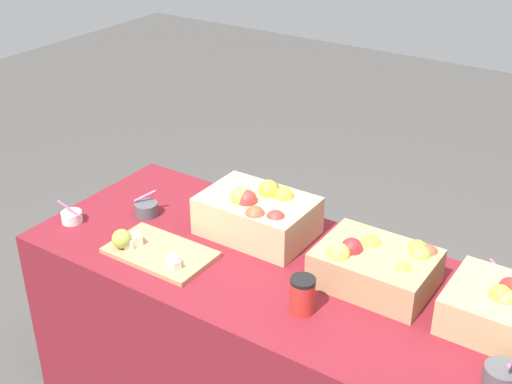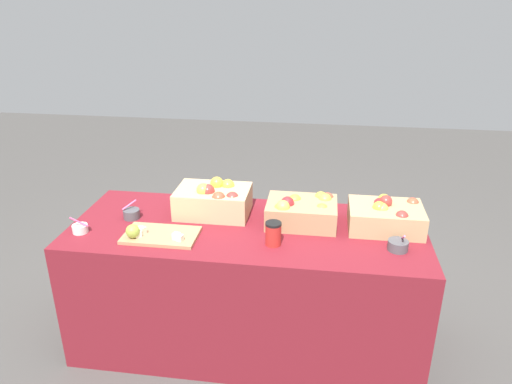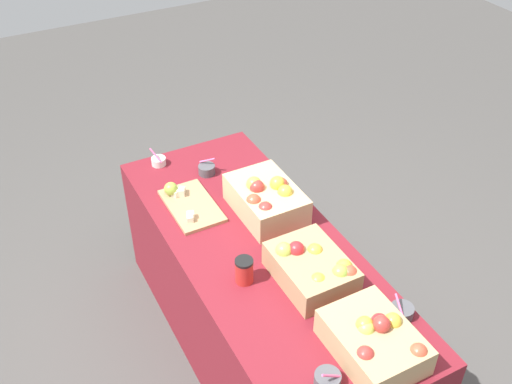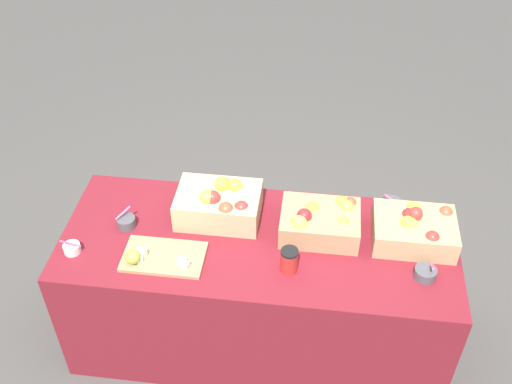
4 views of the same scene
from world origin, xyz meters
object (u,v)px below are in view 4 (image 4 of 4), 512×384
at_px(sample_bowl_far, 425,273).
at_px(sample_bowl_mid, 72,248).
at_px(cutting_board_front, 158,257).
at_px(coffee_cup, 289,260).
at_px(sample_bowl_extra, 391,204).
at_px(apple_crate_left, 415,229).
at_px(apple_crate_right, 219,204).
at_px(sample_bowl_near, 126,222).
at_px(apple_crate_middle, 321,221).

bearing_deg(sample_bowl_far, sample_bowl_mid, -178.31).
height_order(cutting_board_front, coffee_cup, coffee_cup).
relative_size(cutting_board_front, sample_bowl_extra, 3.84).
xyz_separation_m(apple_crate_left, sample_bowl_far, (0.04, -0.23, -0.05)).
xyz_separation_m(apple_crate_right, sample_bowl_near, (-0.44, -0.13, -0.06)).
distance_m(apple_crate_left, sample_bowl_near, 1.39).
distance_m(apple_crate_middle, sample_bowl_mid, 1.18).
xyz_separation_m(apple_crate_middle, cutting_board_front, (-0.73, -0.28, -0.05)).
xyz_separation_m(sample_bowl_far, coffee_cup, (-0.61, -0.03, 0.04)).
bearing_deg(sample_bowl_mid, apple_crate_middle, 13.66).
relative_size(apple_crate_left, apple_crate_middle, 1.02).
bearing_deg(apple_crate_right, apple_crate_middle, -5.51).
distance_m(apple_crate_right, sample_bowl_extra, 0.87).
relative_size(apple_crate_middle, sample_bowl_extra, 3.81).
height_order(apple_crate_middle, sample_bowl_far, apple_crate_middle).
height_order(apple_crate_right, sample_bowl_near, apple_crate_right).
distance_m(apple_crate_right, coffee_cup, 0.48).
height_order(sample_bowl_near, sample_bowl_mid, sample_bowl_mid).
relative_size(sample_bowl_near, coffee_cup, 0.80).
height_order(sample_bowl_mid, coffee_cup, coffee_cup).
height_order(apple_crate_middle, coffee_cup, apple_crate_middle).
height_order(apple_crate_right, sample_bowl_far, apple_crate_right).
bearing_deg(sample_bowl_mid, cutting_board_front, -0.04).
relative_size(apple_crate_right, sample_bowl_mid, 3.98).
xyz_separation_m(sample_bowl_extra, coffee_cup, (-0.48, -0.48, 0.04)).
relative_size(sample_bowl_extra, coffee_cup, 0.81).
height_order(apple_crate_middle, cutting_board_front, apple_crate_middle).
distance_m(sample_bowl_mid, coffee_cup, 1.02).
height_order(apple_crate_left, coffee_cup, apple_crate_left).
distance_m(sample_bowl_far, coffee_cup, 0.61).
bearing_deg(sample_bowl_extra, apple_crate_middle, -148.15).
xyz_separation_m(apple_crate_middle, sample_bowl_mid, (-1.15, -0.28, -0.05)).
height_order(apple_crate_left, sample_bowl_far, apple_crate_left).
height_order(cutting_board_front, sample_bowl_far, sample_bowl_far).
bearing_deg(sample_bowl_mid, coffee_cup, 0.91).
xyz_separation_m(sample_bowl_mid, sample_bowl_far, (1.63, 0.05, 0.00)).
bearing_deg(apple_crate_left, cutting_board_front, -166.64).
relative_size(cutting_board_front, coffee_cup, 3.13).
relative_size(apple_crate_right, sample_bowl_extra, 4.14).
bearing_deg(coffee_cup, sample_bowl_far, 2.97).
bearing_deg(apple_crate_middle, coffee_cup, -116.20).
bearing_deg(sample_bowl_extra, cutting_board_front, -155.44).
relative_size(sample_bowl_far, sample_bowl_extra, 1.03).
relative_size(apple_crate_left, apple_crate_right, 0.94).
relative_size(apple_crate_left, sample_bowl_far, 3.78).
bearing_deg(sample_bowl_mid, apple_crate_right, 26.83).
height_order(apple_crate_right, sample_bowl_extra, apple_crate_right).
bearing_deg(apple_crate_left, sample_bowl_near, -176.76).
relative_size(apple_crate_middle, cutting_board_front, 0.99).
distance_m(sample_bowl_near, sample_bowl_far, 1.43).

